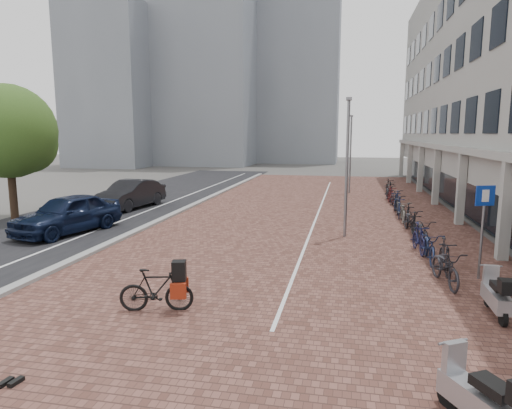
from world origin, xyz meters
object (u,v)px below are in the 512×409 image
object	(u,v)px
car_dark	(131,194)
parking_sign	(483,216)
scooter_front	(497,294)
scooter_back	(483,397)
hero_bike	(156,289)
car_navy	(68,214)

from	to	relation	value
car_dark	parking_sign	distance (m)	18.51
scooter_front	scooter_back	size ratio (longest dim) A/B	0.95
scooter_back	parking_sign	bearing A→B (deg)	46.09
car_dark	hero_bike	xyz separation A→B (m)	(7.64, -13.64, -0.25)
car_navy	scooter_front	world-z (taller)	car_navy
car_navy	car_dark	world-z (taller)	car_navy
scooter_back	parking_sign	distance (m)	7.65
car_dark	parking_sign	bearing A→B (deg)	-23.33
car_navy	hero_bike	size ratio (longest dim) A/B	2.68
hero_bike	scooter_front	xyz separation A→B (m)	(7.81, 1.29, -0.00)
parking_sign	car_dark	bearing A→B (deg)	129.43
car_navy	hero_bike	distance (m)	10.21
hero_bike	parking_sign	world-z (taller)	parking_sign
scooter_front	hero_bike	bearing A→B (deg)	-169.94
hero_bike	scooter_back	world-z (taller)	hero_bike
scooter_front	parking_sign	distance (m)	3.13
scooter_front	car_navy	bearing A→B (deg)	159.26
parking_sign	scooter_front	bearing A→B (deg)	-117.02
car_navy	parking_sign	bearing A→B (deg)	3.29
car_navy	car_dark	distance (m)	6.46
car_dark	scooter_front	size ratio (longest dim) A/B	3.03
car_navy	parking_sign	size ratio (longest dim) A/B	1.77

